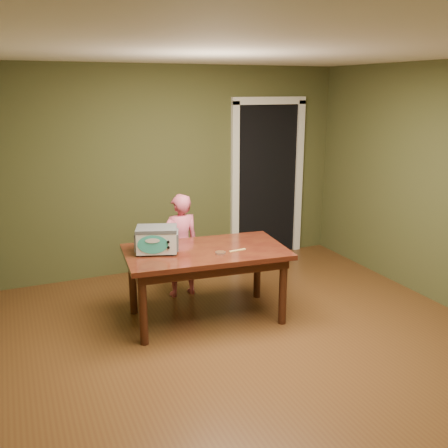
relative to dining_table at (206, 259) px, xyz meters
The scene contains 8 objects.
floor 1.11m from the dining_table, 73.05° to the right, with size 5.00×5.00×0.00m, color #573418.
room_shell 1.39m from the dining_table, 73.05° to the right, with size 4.52×5.02×2.61m.
doorway 2.51m from the dining_table, 50.93° to the left, with size 1.10×0.66×2.25m.
dining_table is the anchor object (origin of this frame).
toy_oven 0.54m from the dining_table, 167.96° to the left, with size 0.48×0.39×0.26m.
baking_pan 0.23m from the dining_table, 66.44° to the right, with size 0.10×0.10×0.02m.
spatula 0.34m from the dining_table, 30.68° to the right, with size 0.18×0.03×0.01m, color tan.
child 0.69m from the dining_table, 93.04° to the left, with size 0.43×0.28×1.19m, color #D65877.
Camera 1 is at (-1.98, -3.57, 2.31)m, focal length 40.00 mm.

